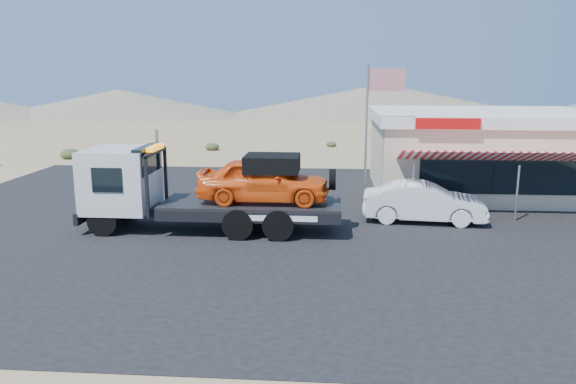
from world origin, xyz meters
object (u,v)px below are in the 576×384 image
object	(u,v)px
flagpole	(372,121)
white_sedan	(424,202)
jerky_store	(481,151)
tow_truck	(205,186)

from	to	relation	value
flagpole	white_sedan	bearing A→B (deg)	-38.47
jerky_store	flagpole	xyz separation A→B (m)	(-5.57, -4.47, 1.77)
tow_truck	jerky_store	size ratio (longest dim) A/B	0.89
tow_truck	white_sedan	xyz separation A→B (m)	(8.20, 1.75, -0.88)
tow_truck	jerky_store	bearing A→B (deg)	33.43
tow_truck	white_sedan	distance (m)	8.43
white_sedan	flagpole	size ratio (longest dim) A/B	0.78
white_sedan	jerky_store	distance (m)	7.13
tow_truck	white_sedan	size ratio (longest dim) A/B	1.99
white_sedan	jerky_store	world-z (taller)	jerky_store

